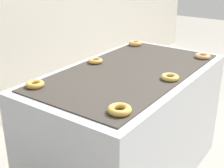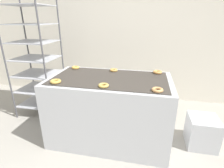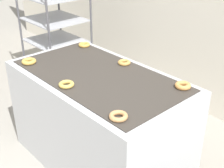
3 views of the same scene
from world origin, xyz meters
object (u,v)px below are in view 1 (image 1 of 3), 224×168
(donut_near_right, at_px, (203,56))
(glaze_bin, at_px, (181,97))
(donut_near_left, at_px, (120,110))
(donut_far_center, at_px, (95,61))
(donut_far_right, at_px, (135,43))
(donut_far_left, at_px, (35,84))
(fryer_machine, at_px, (129,126))
(donut_near_center, at_px, (170,77))

(donut_near_right, bearing_deg, glaze_bin, 31.50)
(donut_near_left, xyz_separation_m, donut_far_center, (0.56, 0.59, -0.00))
(donut_near_right, xyz_separation_m, donut_far_right, (0.02, 0.62, 0.00))
(donut_far_left, height_order, donut_far_right, donut_far_right)
(fryer_machine, height_order, donut_far_right, donut_far_right)
(donut_near_right, relative_size, donut_far_right, 1.00)
(donut_near_left, bearing_deg, donut_far_left, 91.04)
(donut_near_center, relative_size, donut_far_left, 1.04)
(glaze_bin, relative_size, donut_far_left, 3.60)
(fryer_machine, xyz_separation_m, donut_near_center, (0.00, -0.30, 0.45))
(donut_far_left, bearing_deg, donut_far_right, 0.15)
(donut_near_right, height_order, donut_far_right, donut_far_right)
(fryer_machine, xyz_separation_m, donut_far_right, (0.59, 0.31, 0.46))
(donut_near_right, xyz_separation_m, donut_far_center, (-0.57, 0.61, -0.00))
(donut_near_left, height_order, donut_near_center, donut_near_left)
(glaze_bin, xyz_separation_m, donut_far_center, (-1.21, 0.22, 0.69))
(donut_near_center, relative_size, donut_near_right, 0.98)
(donut_near_center, xyz_separation_m, donut_far_center, (-0.01, 0.60, -0.00))
(donut_near_left, bearing_deg, donut_near_center, -0.64)
(fryer_machine, xyz_separation_m, donut_near_right, (0.57, -0.31, 0.45))
(glaze_bin, bearing_deg, donut_near_right, -148.50)
(donut_near_left, bearing_deg, donut_near_right, -0.72)
(donut_near_center, xyz_separation_m, donut_far_left, (-0.58, 0.61, 0.00))
(donut_far_right, bearing_deg, donut_near_right, -92.05)
(donut_near_center, xyz_separation_m, donut_near_right, (0.56, -0.01, 0.00))
(donut_near_left, height_order, donut_far_right, donut_far_right)
(glaze_bin, height_order, donut_far_right, donut_far_right)
(donut_near_left, bearing_deg, donut_far_right, 27.78)
(donut_far_left, distance_m, donut_far_center, 0.57)
(fryer_machine, bearing_deg, donut_near_left, -152.48)
(glaze_bin, height_order, donut_near_center, donut_near_center)
(donut_near_left, distance_m, donut_near_center, 0.57)
(donut_far_right, bearing_deg, donut_far_left, -179.85)
(donut_far_left, xyz_separation_m, donut_far_center, (0.57, -0.01, -0.00))
(glaze_bin, relative_size, donut_near_left, 3.23)
(donut_near_right, bearing_deg, fryer_machine, 151.29)
(donut_far_center, bearing_deg, donut_near_center, -89.23)
(donut_near_center, relative_size, donut_far_center, 1.07)
(donut_far_left, bearing_deg, donut_far_center, -1.38)
(donut_near_left, distance_m, donut_far_right, 1.31)
(donut_far_center, xyz_separation_m, donut_far_right, (0.59, 0.02, 0.00))
(fryer_machine, relative_size, glaze_bin, 3.81)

